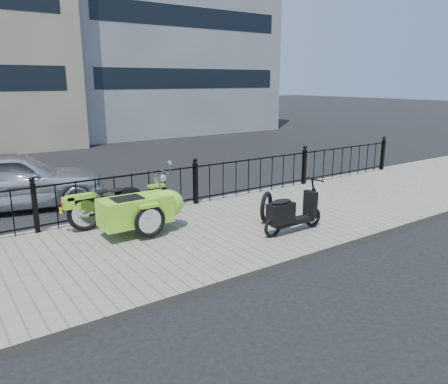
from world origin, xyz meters
TOP-DOWN VIEW (x-y plane):
  - ground at (0.00, 0.00)m, footprint 120.00×120.00m
  - sidewalk at (0.00, -0.50)m, footprint 30.00×3.80m
  - curb at (0.00, 1.44)m, footprint 30.00×0.10m
  - iron_fence at (0.00, 1.30)m, footprint 14.11×0.11m
  - motorcycle_sidecar at (-1.83, 0.25)m, footprint 2.28×1.47m
  - scooter at (0.40, -1.44)m, footprint 1.43×0.42m
  - spare_tire at (0.47, -0.68)m, footprint 0.58×0.41m
  - sedan_car at (-3.48, 3.68)m, footprint 4.28×2.35m

SIDE VIEW (x-z plane):
  - ground at x=0.00m, z-range 0.00..0.00m
  - sidewalk at x=0.00m, z-range 0.00..0.12m
  - curb at x=0.00m, z-range 0.00..0.12m
  - spare_tire at x=0.47m, z-range 0.12..0.75m
  - scooter at x=0.40m, z-range 0.01..0.98m
  - iron_fence at x=0.00m, z-range 0.05..1.12m
  - motorcycle_sidecar at x=-1.83m, z-range 0.10..1.09m
  - sedan_car at x=-3.48m, z-range 0.00..1.38m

